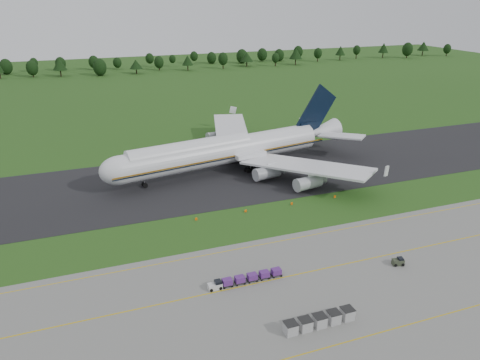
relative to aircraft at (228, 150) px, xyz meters
name	(u,v)px	position (x,y,z in m)	size (l,w,h in m)	color
ground	(232,225)	(-10.30, -32.34, -6.08)	(600.00, 600.00, 0.00)	#224A16
apron	(306,322)	(-10.30, -66.34, -6.05)	(300.00, 52.00, 0.06)	slate
taxiway	(197,180)	(-10.30, -4.34, -6.04)	(300.00, 40.00, 0.08)	black
apron_markings	(286,296)	(-10.30, -59.32, -6.02)	(300.00, 30.20, 0.01)	#C7A50B
tree_line	(105,63)	(-15.39, 187.64, 0.47)	(525.35, 23.90, 11.55)	black
aircraft	(228,150)	(0.00, 0.00, 0.00)	(76.16, 72.75, 21.30)	silver
baggage_train	(245,279)	(-15.37, -53.37, -5.29)	(13.42, 1.42, 1.37)	silver
utility_cart	(398,262)	(13.05, -57.89, -5.48)	(2.23, 1.60, 1.11)	#313928
uld_row	(320,321)	(-8.90, -67.86, -5.09)	(11.47, 1.87, 1.85)	#9E9E9E
edge_markers	(269,207)	(0.67, -27.33, -5.81)	(35.50, 0.30, 0.60)	#FF6108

